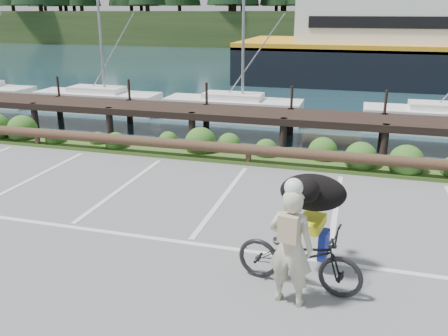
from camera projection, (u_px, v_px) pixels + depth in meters
The scene contains 7 objects.
ground at pixel (195, 234), 9.36m from camera, with size 72.00×72.00×0.00m, color slate.
harbor_backdrop at pixel (349, 36), 80.82m from camera, with size 170.00×160.00×30.00m.
vegetation_strip at pixel (254, 156), 14.18m from camera, with size 34.00×1.60×0.10m, color #3D5B21.
log_rail at pixel (248, 165), 13.55m from camera, with size 32.00×0.30×0.60m, color #443021, non-canonical shape.
bicycle at pixel (299, 256), 7.44m from camera, with size 0.71×2.03×1.06m, color black.
cyclist at pixel (291, 247), 6.91m from camera, with size 0.67×0.44×1.83m, color beige.
dog at pixel (313, 192), 7.73m from camera, with size 1.08×0.53×0.63m, color black.
Camera 1 is at (2.86, -7.98, 4.21)m, focal length 38.00 mm.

